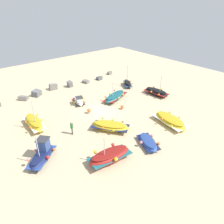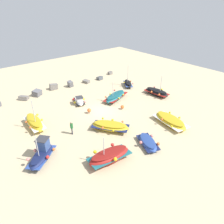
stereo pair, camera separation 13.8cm
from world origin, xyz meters
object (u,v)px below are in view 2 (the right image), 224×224
Objects in this scene: fishing_boat_0 at (110,126)px; fishing_boat_3 at (148,142)px; mooring_buoy_0 at (89,110)px; fishing_boat_6 at (170,121)px; fishing_boat_8 at (109,156)px; fishing_boat_1 at (157,92)px; fishing_boat_2 at (34,123)px; fishing_boat_9 at (128,84)px; fishing_boat_4 at (42,154)px; person_walking at (72,127)px; fishing_boat_7 at (116,97)px; fishing_boat_5 at (79,101)px; mooring_buoy_1 at (122,107)px.

fishing_boat_0 is 5.05m from fishing_boat_3.
fishing_boat_6 is at bearing -54.73° from mooring_buoy_0.
fishing_boat_8 is (-10.05, -0.40, 0.13)m from fishing_boat_6.
fishing_boat_1 reaches higher than mooring_buoy_0.
mooring_buoy_0 is at bearing -97.69° from fishing_boat_2.
fishing_boat_9 reaches higher than mooring_buoy_0.
fishing_boat_4 is 4.95m from person_walking.
fishing_boat_7 is 10.58m from person_walking.
fishing_boat_1 is 16.03m from person_walking.
fishing_boat_3 is at bearing -141.52° from fishing_boat_2.
fishing_boat_8 is at bearing -113.01° from mooring_buoy_0.
fishing_boat_3 is 10.81m from fishing_boat_4.
person_walking is at bearing -14.24° from fishing_boat_4.
fishing_boat_9 reaches higher than fishing_boat_3.
fishing_boat_4 is (-1.77, -6.27, 0.10)m from fishing_boat_2.
fishing_boat_8 is 9.91m from mooring_buoy_0.
fishing_boat_2 is at bearing -55.35° from fishing_boat_5.
fishing_boat_2 is 6.52m from fishing_boat_4.
fishing_boat_9 is at bearing 92.81° from fishing_boat_0.
fishing_boat_0 reaches higher than mooring_buoy_0.
fishing_boat_7 is at bearing 47.69° from person_walking.
fishing_boat_4 is 15.51m from fishing_boat_7.
fishing_boat_1 is 2.56× the size of person_walking.
fishing_boat_9 is at bearing 110.66° from fishing_boat_5.
fishing_boat_2 is 10.98m from fishing_boat_8.
fishing_boat_2 is at bearing 159.06° from fishing_boat_7.
fishing_boat_5 is 13.40m from fishing_boat_8.
fishing_boat_7 is 6.87× the size of mooring_buoy_0.
fishing_boat_9 is at bearing 5.04° from fishing_boat_1.
fishing_boat_2 reaches higher than fishing_boat_5.
fishing_boat_1 is 0.93× the size of fishing_boat_8.
fishing_boat_8 is 19.51m from fishing_boat_9.
fishing_boat_0 is 8.46m from fishing_boat_5.
fishing_boat_4 is 13.35m from mooring_buoy_1.
fishing_boat_2 reaches higher than fishing_boat_9.
fishing_boat_5 is 3.55m from mooring_buoy_0.
fishing_boat_2 reaches higher than fishing_boat_1.
fishing_boat_1 is 0.83× the size of fishing_boat_6.
fishing_boat_9 is 16.44m from person_walking.
fishing_boat_6 is at bearing 24.30° from fishing_boat_0.
fishing_boat_4 is 1.02× the size of fishing_boat_9.
fishing_boat_0 is at bearing -1.23° from person_walking.
mooring_buoy_0 is 4.70m from mooring_buoy_1.
fishing_boat_7 reaches higher than fishing_boat_8.
fishing_boat_5 is at bearing 80.20° from mooring_buoy_0.
fishing_boat_3 is 0.94× the size of fishing_boat_4.
fishing_boat_3 is at bearing -66.18° from fishing_boat_4.
mooring_buoy_0 is at bearing -38.35° from fishing_boat_9.
mooring_buoy_1 is at bearing 25.14° from fishing_boat_6.
fishing_boat_8 is 6.14× the size of mooring_buoy_0.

